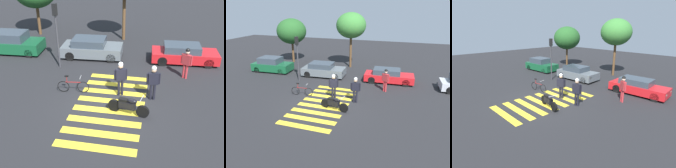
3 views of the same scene
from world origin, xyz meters
TOP-DOWN VIEW (x-y plane):
  - ground_plane at (0.00, 0.00)m, footprint 60.00×60.00m
  - police_motorcycle at (1.01, -0.53)m, footprint 2.02×0.71m
  - leaning_bicycle at (-2.19, 0.98)m, footprint 1.72×0.46m
  - officer_on_foot at (0.37, 1.17)m, footprint 0.66×0.37m
  - officer_by_motorcycle at (2.05, 1.02)m, footprint 0.69×0.31m
  - pedestrian_bystander at (3.81, 3.82)m, footprint 0.61×0.44m
  - crosswalk_stripes at (0.00, 0.00)m, footprint 3.45×6.75m
  - car_green_compact at (-8.16, 5.77)m, footprint 4.11×2.10m
  - car_grey_coupe at (-2.43, 5.96)m, footprint 4.21×2.10m
  - car_red_convertible at (3.82, 6.18)m, footprint 4.40×1.95m
  - traffic_light_pole at (-4.03, 3.93)m, footprint 0.28×0.35m
  - street_tree_near at (-8.05, 10.01)m, footprint 3.44×3.44m
  - street_tree_mid at (-0.80, 10.01)m, footprint 3.18×3.18m

SIDE VIEW (x-z plane):
  - ground_plane at x=0.00m, z-range 0.00..0.00m
  - crosswalk_stripes at x=0.00m, z-range 0.00..0.01m
  - leaning_bicycle at x=-2.19m, z-range -0.13..0.86m
  - police_motorcycle at x=1.01m, z-range -0.06..0.96m
  - car_red_convertible at x=3.82m, z-range -0.02..1.23m
  - car_grey_coupe at x=-2.43m, z-range -0.02..1.32m
  - car_green_compact at x=-8.16m, z-range -0.05..1.47m
  - pedestrian_bystander at x=3.81m, z-range 0.16..2.05m
  - officer_on_foot at x=0.37m, z-range 0.17..2.08m
  - officer_by_motorcycle at x=2.05m, z-range 0.17..2.08m
  - traffic_light_pole at x=-4.03m, z-range 0.71..4.75m
  - street_tree_near at x=-8.05m, z-range 1.11..6.29m
  - street_tree_mid at x=-0.80m, z-range 1.59..7.53m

